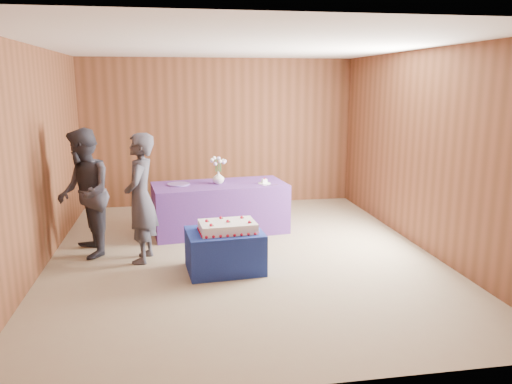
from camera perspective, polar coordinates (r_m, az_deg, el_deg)
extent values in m
plane|color=gray|center=(6.72, -1.55, -7.22)|extent=(6.00, 6.00, 0.00)
cube|color=brown|center=(9.35, -4.20, 6.80)|extent=(5.00, 0.04, 2.70)
cube|color=brown|center=(3.50, 5.23, -2.61)|extent=(5.00, 0.04, 2.70)
cube|color=brown|center=(6.54, -23.91, 3.37)|extent=(0.04, 6.00, 2.70)
cube|color=brown|center=(7.18, 18.61, 4.50)|extent=(0.04, 6.00, 2.70)
cube|color=white|center=(6.35, -1.70, 16.40)|extent=(5.00, 6.00, 0.04)
cube|color=navy|center=(6.13, -3.60, -6.72)|extent=(0.95, 0.77, 0.50)
cube|color=#5D2E7F|center=(7.69, -4.16, -1.79)|extent=(2.09, 1.12, 0.75)
cube|color=white|center=(6.02, -3.27, -3.98)|extent=(0.69, 0.49, 0.12)
sphere|color=#B60E24|center=(5.77, -6.10, -5.20)|extent=(0.04, 0.04, 0.04)
sphere|color=#B60E24|center=(5.89, 0.31, -4.76)|extent=(0.04, 0.04, 0.04)
sphere|color=#B60E24|center=(6.19, -6.67, -3.99)|extent=(0.04, 0.04, 0.04)
sphere|color=#B60E24|center=(6.30, -0.68, -3.61)|extent=(0.04, 0.04, 0.04)
sphere|color=#B60E24|center=(5.86, -4.99, -3.64)|extent=(0.04, 0.04, 0.04)
cone|color=#12521B|center=(5.86, -4.72, -3.76)|extent=(0.02, 0.03, 0.03)
sphere|color=#B60E24|center=(6.12, -1.83, -2.90)|extent=(0.04, 0.04, 0.04)
cone|color=#12521B|center=(6.13, -1.57, -3.01)|extent=(0.02, 0.03, 0.03)
sphere|color=#B60E24|center=(6.00, -3.28, -3.24)|extent=(0.04, 0.04, 0.04)
cone|color=#12521B|center=(6.00, -3.02, -3.35)|extent=(0.02, 0.03, 0.03)
imported|color=silver|center=(7.61, -4.32, 1.66)|extent=(0.19, 0.19, 0.19)
cylinder|color=#2A6A2F|center=(7.58, -4.04, 2.98)|extent=(0.01, 0.01, 0.17)
sphere|color=silver|center=(7.57, -3.59, 3.63)|extent=(0.06, 0.06, 0.06)
cylinder|color=#2A6A2F|center=(7.60, -4.13, 3.01)|extent=(0.01, 0.01, 0.17)
sphere|color=white|center=(7.63, -3.82, 3.69)|extent=(0.06, 0.06, 0.06)
cylinder|color=#2A6A2F|center=(7.62, -4.32, 3.02)|extent=(0.01, 0.01, 0.17)
sphere|color=silver|center=(7.66, -4.29, 3.72)|extent=(0.06, 0.06, 0.06)
cylinder|color=#2A6A2F|center=(7.61, -4.52, 3.01)|extent=(0.01, 0.01, 0.17)
sphere|color=white|center=(7.64, -4.79, 3.69)|extent=(0.06, 0.06, 0.06)
cylinder|color=#2A6A2F|center=(7.59, -4.64, 2.98)|extent=(0.01, 0.01, 0.17)
sphere|color=silver|center=(7.59, -5.09, 3.62)|extent=(0.06, 0.06, 0.06)
cylinder|color=#2A6A2F|center=(7.56, -4.62, 2.95)|extent=(0.01, 0.01, 0.17)
sphere|color=white|center=(7.52, -5.05, 3.54)|extent=(0.06, 0.06, 0.06)
cylinder|color=#2A6A2F|center=(7.54, -4.47, 2.93)|extent=(0.01, 0.01, 0.17)
sphere|color=silver|center=(7.47, -4.67, 3.49)|extent=(0.06, 0.06, 0.06)
cylinder|color=#2A6A2F|center=(7.54, -4.26, 2.93)|extent=(0.01, 0.01, 0.17)
sphere|color=white|center=(7.47, -4.15, 3.49)|extent=(0.06, 0.06, 0.06)
cylinder|color=#2A6A2F|center=(7.55, -4.09, 2.95)|extent=(0.01, 0.01, 0.17)
sphere|color=silver|center=(7.51, -3.72, 3.55)|extent=(0.06, 0.06, 0.06)
cylinder|color=#6D52A5|center=(7.60, -8.86, 0.88)|extent=(0.36, 0.36, 0.02)
cylinder|color=white|center=(7.59, 0.96, 1.00)|extent=(0.21, 0.21, 0.01)
cube|color=white|center=(7.59, 0.96, 1.27)|extent=(0.09, 0.08, 0.06)
sphere|color=#B60E24|center=(7.56, 0.99, 1.57)|extent=(0.02, 0.02, 0.02)
cube|color=#BBBBC0|center=(7.47, 1.58, 0.77)|extent=(0.26, 0.08, 0.00)
imported|color=#36353F|center=(6.46, -13.05, -0.71)|extent=(0.49, 0.66, 1.65)
imported|color=#302F38|center=(6.85, -19.03, -0.15)|extent=(0.85, 0.97, 1.69)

